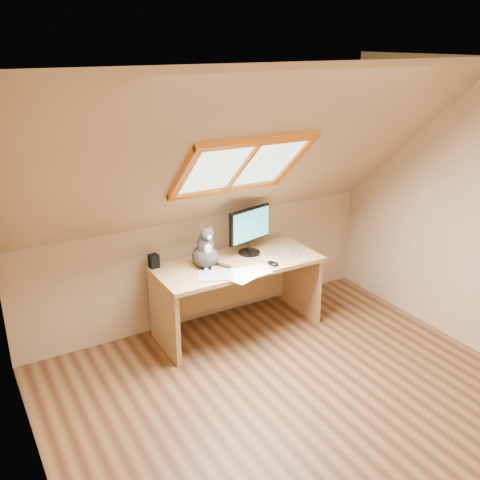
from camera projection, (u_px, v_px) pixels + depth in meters
ground at (316, 420)px, 3.76m from camera, size 3.50×3.50×0.00m
room_shell at (337, 234)px, 3.18m from camera, size 3.52×3.52×2.41m
desk at (234, 281)px, 4.84m from camera, size 1.48×0.65×0.68m
monitor at (250, 228)px, 4.79m from camera, size 0.47×0.20×0.43m
cat at (205, 251)px, 4.56m from camera, size 0.24×0.28×0.40m
desk_speaker at (154, 261)px, 4.57m from camera, size 0.08×0.08×0.12m
graphics_tablet at (216, 276)px, 4.42m from camera, size 0.35×0.30×0.01m
mouse at (273, 263)px, 4.63m from camera, size 0.10×0.13×0.04m
papers at (244, 274)px, 4.46m from camera, size 0.35×0.30×0.01m
cables at (281, 257)px, 4.80m from camera, size 0.51×0.26×0.01m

